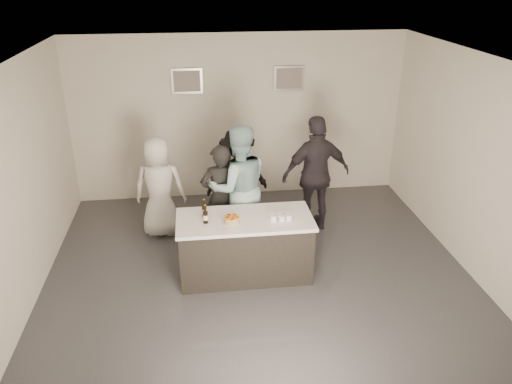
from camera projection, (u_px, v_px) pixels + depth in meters
floor at (260, 281)px, 6.99m from camera, size 6.00×6.00×0.00m
ceiling at (261, 64)px, 5.74m from camera, size 6.00×6.00×0.00m
wall_back at (239, 118)px, 9.07m from camera, size 6.00×0.04×3.00m
wall_front at (315, 346)px, 3.66m from camera, size 6.00×0.04×3.00m
wall_left at (15, 196)px, 6.03m from camera, size 0.04×6.00×3.00m
wall_right at (482, 172)px, 6.71m from camera, size 0.04×6.00×3.00m
picture_left at (187, 81)px, 8.65m from camera, size 0.54×0.04×0.44m
picture_right at (289, 78)px, 8.86m from camera, size 0.54×0.04×0.44m
bar_counter at (245, 247)px, 6.98m from camera, size 1.86×0.86×0.90m
cake at (232, 220)px, 6.66m from camera, size 0.21×0.21×0.07m
beer_bottle_a at (204, 208)px, 6.77m from camera, size 0.07×0.07×0.26m
beer_bottle_b at (205, 214)px, 6.61m from camera, size 0.07×0.07×0.26m
tumbler_cluster at (281, 216)px, 6.76m from camera, size 0.30×0.19×0.08m
candles at (223, 229)px, 6.51m from camera, size 0.24×0.08×0.01m
person_main_black at (221, 197)px, 7.55m from camera, size 0.65×0.46×1.67m
person_main_blue at (239, 188)px, 7.53m from camera, size 1.04×0.86×1.95m
person_guest_left at (160, 187)px, 7.90m from camera, size 0.86×0.61×1.65m
person_guest_right at (316, 174)px, 8.02m from camera, size 1.19×0.64×1.93m
person_guest_back at (238, 176)px, 8.35m from camera, size 1.14×0.79×1.63m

